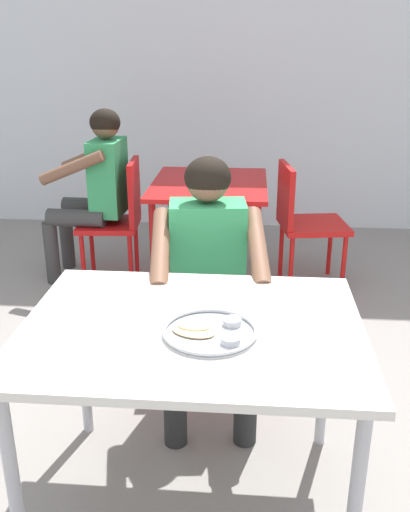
{
  "coord_description": "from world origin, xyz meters",
  "views": [
    {
      "loc": [
        0.2,
        -1.68,
        1.65
      ],
      "look_at": [
        0.05,
        0.26,
        0.9
      ],
      "focal_mm": 40.09,
      "sensor_mm": 36.0,
      "label": 1
    }
  ],
  "objects": [
    {
      "name": "ground_plane",
      "position": [
        0.0,
        0.0,
        -0.03
      ],
      "size": [
        12.0,
        12.0,
        0.05
      ],
      "primitive_type": "cube",
      "color": "gray"
    },
    {
      "name": "chair_red_left",
      "position": [
        -0.7,
        2.09,
        0.49
      ],
      "size": [
        0.44,
        0.41,
        0.87
      ],
      "color": "red",
      "rests_on": "ground"
    },
    {
      "name": "back_wall",
      "position": [
        0.0,
        3.51,
        1.7
      ],
      "size": [
        12.0,
        0.12,
        3.4
      ],
      "primitive_type": "cube",
      "color": "silver",
      "rests_on": "ground"
    },
    {
      "name": "thali_tray",
      "position": [
        0.09,
        -0.05,
        0.76
      ],
      "size": [
        0.31,
        0.31,
        0.03
      ],
      "color": "#B7BABF",
      "rests_on": "table_foreground"
    },
    {
      "name": "chair_red_right",
      "position": [
        0.56,
        2.1,
        0.5
      ],
      "size": [
        0.5,
        0.49,
        0.86
      ],
      "color": "red",
      "rests_on": "ground"
    },
    {
      "name": "table_background_red",
      "position": [
        -0.08,
        2.12,
        0.64
      ],
      "size": [
        0.78,
        0.94,
        0.73
      ],
      "color": "#B71414",
      "rests_on": "ground"
    },
    {
      "name": "patron_background",
      "position": [
        -0.87,
        2.13,
        0.72
      ],
      "size": [
        0.57,
        0.51,
        1.21
      ],
      "color": "#383838",
      "rests_on": "ground"
    },
    {
      "name": "diner_foreground",
      "position": [
        0.03,
        0.66,
        0.7
      ],
      "size": [
        0.53,
        0.58,
        1.17
      ],
      "color": "#272727",
      "rests_on": "ground"
    },
    {
      "name": "chair_foreground",
      "position": [
        0.01,
        0.87,
        0.47
      ],
      "size": [
        0.43,
        0.44,
        0.8
      ],
      "color": "red",
      "rests_on": "ground"
    },
    {
      "name": "table_foreground",
      "position": [
        0.02,
        0.01,
        0.68
      ],
      "size": [
        1.14,
        0.87,
        0.75
      ],
      "color": "silver",
      "rests_on": "ground"
    }
  ]
}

